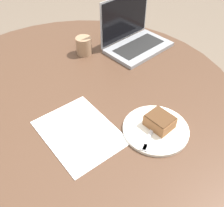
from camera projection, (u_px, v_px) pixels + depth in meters
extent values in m
plane|color=#6B5B4C|center=(86.00, 185.00, 1.60)|extent=(12.00, 12.00, 0.00)
cylinder|color=#4C3323|center=(86.00, 184.00, 1.60)|extent=(0.60, 0.60, 0.02)
cylinder|color=#4C3323|center=(81.00, 149.00, 1.36)|extent=(0.12, 0.12, 0.69)
cylinder|color=#4C3323|center=(75.00, 97.00, 1.11)|extent=(1.40, 1.40, 0.03)
cube|color=white|center=(79.00, 132.00, 0.95)|extent=(0.39, 0.37, 0.00)
cylinder|color=silver|center=(156.00, 129.00, 0.95)|extent=(0.24, 0.24, 0.01)
cube|color=brown|center=(160.00, 122.00, 0.94)|extent=(0.12, 0.11, 0.04)
cube|color=#4D311C|center=(161.00, 117.00, 0.92)|extent=(0.11, 0.11, 0.00)
cube|color=silver|center=(151.00, 132.00, 0.93)|extent=(0.03, 0.17, 0.00)
cube|color=silver|center=(145.00, 148.00, 0.88)|extent=(0.03, 0.03, 0.00)
cylinder|color=#997556|center=(84.00, 46.00, 1.31)|extent=(0.08, 0.08, 0.09)
cube|color=gray|center=(139.00, 48.00, 1.36)|extent=(0.34, 0.39, 0.02)
cube|color=black|center=(139.00, 46.00, 1.35)|extent=(0.23, 0.29, 0.00)
cube|color=gray|center=(125.00, 17.00, 1.33)|extent=(0.16, 0.29, 0.24)
cube|color=black|center=(125.00, 18.00, 1.33)|extent=(0.15, 0.27, 0.22)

